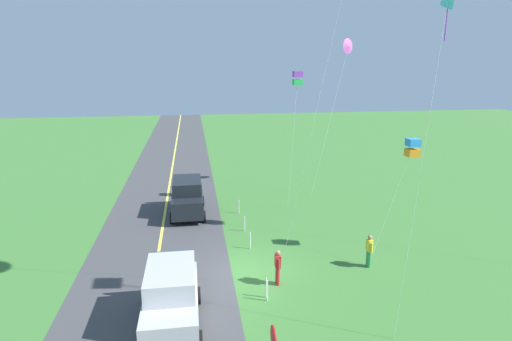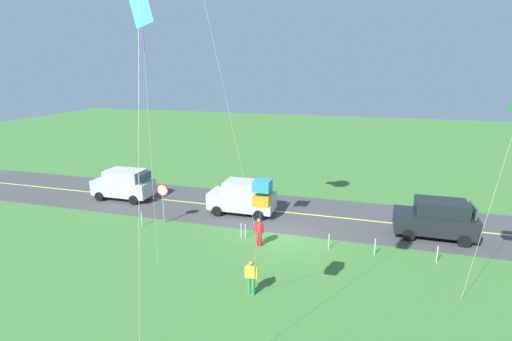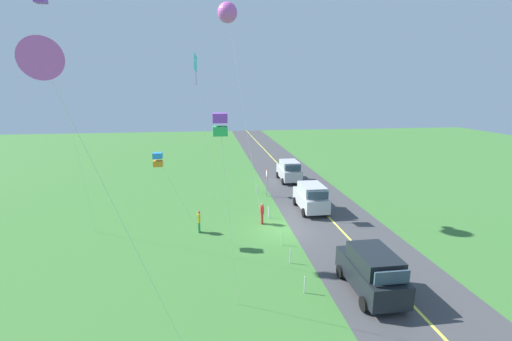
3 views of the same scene
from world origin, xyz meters
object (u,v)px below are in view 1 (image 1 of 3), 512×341
Objects in this scene: car_parked_west_near at (187,197)px; kite_green_far at (298,78)px; person_adult_companion at (278,266)px; kite_red_low at (413,148)px; car_suv_foreground at (171,297)px; kite_yellow_high at (348,47)px; person_adult_near at (369,250)px.

kite_green_far is (-0.84, 7.19, 7.24)m from car_parked_west_near.
kite_green_far is (-10.32, 3.29, 7.53)m from person_adult_companion.
kite_red_low is (-2.04, 6.91, 4.60)m from person_adult_companion.
car_suv_foreground is at bearing -31.35° from kite_green_far.
kite_yellow_high is at bearing 110.50° from car_parked_west_near.
kite_green_far is (-8.28, -3.61, 2.93)m from kite_red_low.
person_adult_near is at bearing 7.85° from kite_green_far.
person_adult_companion is at bearing 117.91° from car_suv_foreground.
kite_green_far is (-9.38, -1.29, 7.53)m from person_adult_near.
person_adult_companion is at bearing 1.37° from person_adult_near.
kite_red_low is at bearing -4.78° from kite_yellow_high.
kite_yellow_high is (-12.95, 3.31, 9.60)m from person_adult_near.
kite_yellow_high is 6.19m from kite_green_far.
car_parked_west_near is at bearing -124.57° from kite_red_low.
car_suv_foreground is 12.89m from kite_red_low.
person_adult_near is 5.27m from kite_red_low.
kite_red_low is 12.90m from kite_yellow_high.
car_parked_west_near is 2.75× the size of person_adult_near.
kite_green_far is (3.57, -4.61, -2.07)m from kite_yellow_high.
car_suv_foreground is 0.74× the size of kite_red_low.
car_suv_foreground is 0.40× the size of kite_yellow_high.
person_adult_near is 4.68m from person_adult_companion.
car_suv_foreground and car_parked_west_near have the same top height.
car_suv_foreground reaches higher than person_adult_near.
person_adult_companion is 0.18× the size of kite_green_far.
person_adult_near and person_adult_companion have the same top height.
car_parked_west_near is at bearing 79.13° from person_adult_companion.
car_parked_west_near is (-11.82, 0.52, 0.00)m from car_suv_foreground.
person_adult_companion is at bearing -73.57° from kite_red_low.
person_adult_companion is (-2.34, 4.42, -0.29)m from car_suv_foreground.
person_adult_near is 1.00× the size of person_adult_companion.
kite_green_far reaches higher than person_adult_companion.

